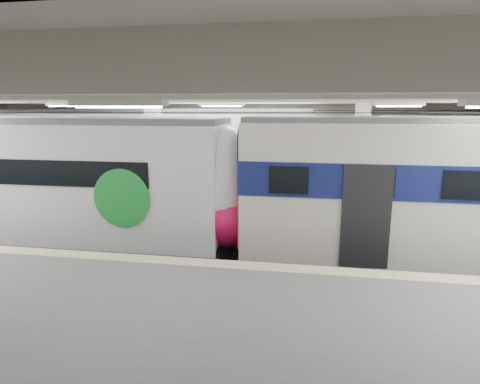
# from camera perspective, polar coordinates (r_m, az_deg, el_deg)

# --- Properties ---
(station_hall) EXTENTS (36.00, 24.00, 5.75)m
(station_hall) POSITION_cam_1_polar(r_m,az_deg,el_deg) (11.09, -6.59, 3.49)
(station_hall) COLOR black
(station_hall) RESTS_ON ground
(modern_emu) EXTENTS (14.09, 2.91, 4.53)m
(modern_emu) POSITION_cam_1_polar(r_m,az_deg,el_deg) (14.72, -22.17, 0.80)
(modern_emu) COLOR silver
(modern_emu) RESTS_ON ground
(far_train) EXTENTS (15.08, 3.44, 4.75)m
(far_train) POSITION_cam_1_polar(r_m,az_deg,el_deg) (19.35, -12.68, 4.61)
(far_train) COLOR silver
(far_train) RESTS_ON ground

